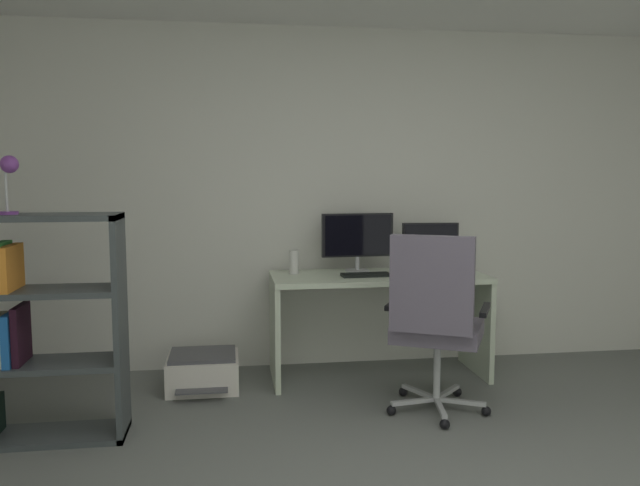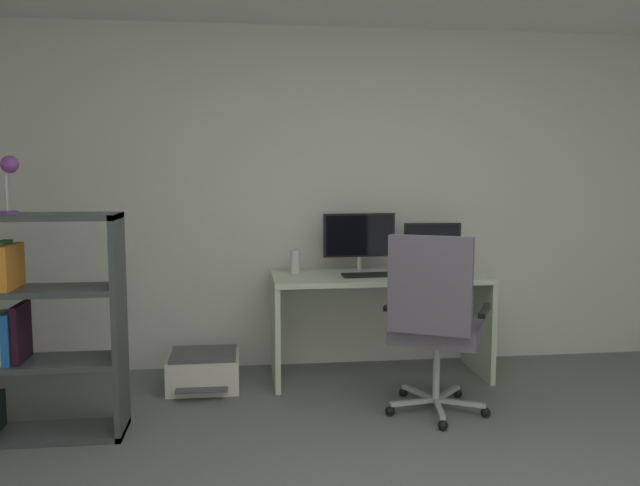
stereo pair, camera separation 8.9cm
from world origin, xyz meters
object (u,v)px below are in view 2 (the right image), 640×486
at_px(desk, 379,301).
at_px(desktop_speaker, 295,262).
at_px(computer_mouse, 409,274).
at_px(office_chair, 434,318).
at_px(monitor_secondary, 432,242).
at_px(bookshelf, 10,328).
at_px(printer, 204,370).
at_px(keyboard, 367,275).
at_px(desk_lamp, 9,174).
at_px(monitor_main, 359,237).

height_order(desk, desktop_speaker, desktop_speaker).
xyz_separation_m(computer_mouse, office_chair, (-0.03, -0.70, -0.15)).
bearing_deg(monitor_secondary, bookshelf, -160.09).
bearing_deg(bookshelf, printer, 35.69).
bearing_deg(desktop_speaker, monitor_secondary, 2.67).
bearing_deg(office_chair, desk, 101.31).
bearing_deg(bookshelf, desk, 19.89).
bearing_deg(office_chair, keyboard, 110.09).
distance_m(computer_mouse, desktop_speaker, 0.81).
height_order(monitor_secondary, desk_lamp, desk_lamp).
distance_m(desk, desk_lamp, 2.49).
height_order(monitor_secondary, bookshelf, bookshelf).
relative_size(desk, monitor_main, 2.86).
xyz_separation_m(bookshelf, printer, (0.99, 0.71, -0.50)).
height_order(computer_mouse, bookshelf, bookshelf).
height_order(office_chair, printer, office_chair).
relative_size(monitor_secondary, office_chair, 0.38).
height_order(monitor_main, printer, monitor_main).
bearing_deg(keyboard, bookshelf, -163.19).
height_order(desk, desk_lamp, desk_lamp).
bearing_deg(desk, keyboard, -145.84).
height_order(keyboard, desktop_speaker, desktop_speaker).
relative_size(bookshelf, printer, 2.50).
xyz_separation_m(desktop_speaker, printer, (-0.64, -0.20, -0.71)).
height_order(desk, monitor_main, monitor_main).
bearing_deg(desktop_speaker, monitor_main, 5.75).
distance_m(computer_mouse, desk_lamp, 2.57).
bearing_deg(monitor_main, desktop_speaker, -174.25).
height_order(desktop_speaker, desk_lamp, desk_lamp).
height_order(monitor_main, desk_lamp, desk_lamp).
distance_m(monitor_main, monitor_secondary, 0.55).
bearing_deg(keyboard, desk, 31.89).
bearing_deg(computer_mouse, monitor_secondary, 41.31).
xyz_separation_m(desktop_speaker, bookshelf, (-1.63, -0.91, -0.21)).
xyz_separation_m(desk, keyboard, (-0.11, -0.07, 0.20)).
height_order(office_chair, desk_lamp, desk_lamp).
distance_m(computer_mouse, office_chair, 0.72).
xyz_separation_m(desk, office_chair, (0.16, -0.79, 0.06)).
bearing_deg(bookshelf, desktop_speaker, 29.25).
bearing_deg(desktop_speaker, desk, -10.44).
xyz_separation_m(office_chair, printer, (-1.39, 0.70, -0.49)).
bearing_deg(desktop_speaker, printer, -162.44).
relative_size(office_chair, bookshelf, 0.89).
bearing_deg(desk, monitor_main, 127.33).
xyz_separation_m(monitor_secondary, printer, (-1.66, -0.25, -0.83)).
bearing_deg(monitor_secondary, printer, -171.42).
height_order(computer_mouse, desktop_speaker, desktop_speaker).
distance_m(monitor_main, keyboard, 0.33).
relative_size(monitor_main, bookshelf, 0.43).
relative_size(computer_mouse, printer, 0.20).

